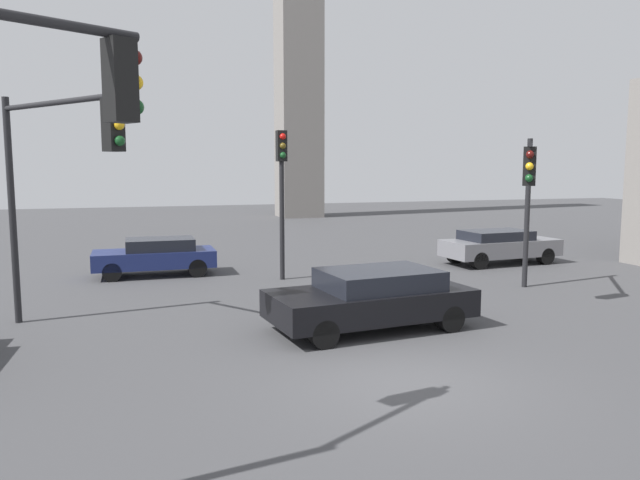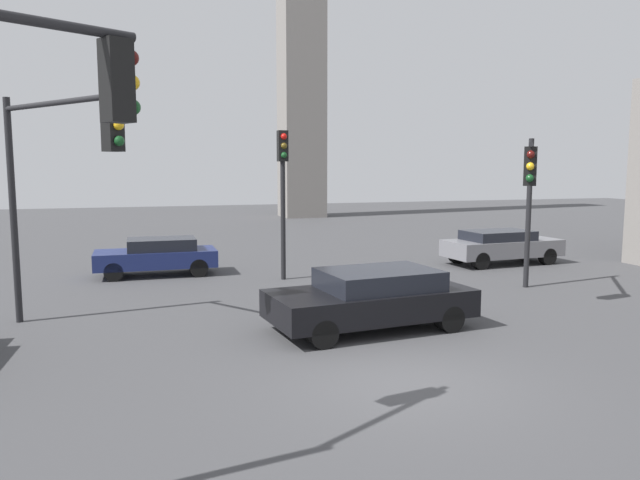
{
  "view_description": "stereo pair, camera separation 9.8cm",
  "coord_description": "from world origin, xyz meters",
  "px_view_note": "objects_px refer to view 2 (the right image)",
  "views": [
    {
      "loc": [
        -4.61,
        -9.37,
        3.77
      ],
      "look_at": [
        -0.17,
        4.59,
        1.98
      ],
      "focal_mm": 34.14,
      "sensor_mm": 36.0,
      "label": 1
    },
    {
      "loc": [
        -4.52,
        -9.4,
        3.77
      ],
      "look_at": [
        -0.17,
        4.59,
        1.98
      ],
      "focal_mm": 34.14,
      "sensor_mm": 36.0,
      "label": 2
    }
  ],
  "objects_px": {
    "traffic_light_0": "(56,161)",
    "traffic_light_2": "(530,184)",
    "car_4": "(157,255)",
    "car_0": "(372,298)",
    "car_1": "(501,246)",
    "traffic_light_3": "(283,176)"
  },
  "relations": [
    {
      "from": "traffic_light_0",
      "to": "traffic_light_2",
      "type": "relative_size",
      "value": 1.17
    },
    {
      "from": "car_4",
      "to": "traffic_light_0",
      "type": "bearing_deg",
      "value": 72.74
    },
    {
      "from": "traffic_light_0",
      "to": "car_0",
      "type": "height_order",
      "value": "traffic_light_0"
    },
    {
      "from": "traffic_light_0",
      "to": "car_0",
      "type": "xyz_separation_m",
      "value": [
        6.76,
        -1.43,
        -3.14
      ]
    },
    {
      "from": "traffic_light_0",
      "to": "car_1",
      "type": "height_order",
      "value": "traffic_light_0"
    },
    {
      "from": "car_0",
      "to": "traffic_light_0",
      "type": "bearing_deg",
      "value": -17.97
    },
    {
      "from": "traffic_light_0",
      "to": "car_1",
      "type": "bearing_deg",
      "value": 76.72
    },
    {
      "from": "traffic_light_2",
      "to": "car_4",
      "type": "distance_m",
      "value": 12.37
    },
    {
      "from": "traffic_light_3",
      "to": "car_0",
      "type": "distance_m",
      "value": 7.22
    },
    {
      "from": "traffic_light_0",
      "to": "traffic_light_3",
      "type": "distance_m",
      "value": 8.21
    },
    {
      "from": "traffic_light_2",
      "to": "car_1",
      "type": "distance_m",
      "value": 6.73
    },
    {
      "from": "car_4",
      "to": "traffic_light_2",
      "type": "bearing_deg",
      "value": 145.39
    },
    {
      "from": "traffic_light_0",
      "to": "traffic_light_3",
      "type": "xyz_separation_m",
      "value": [
        6.3,
        5.25,
        -0.43
      ]
    },
    {
      "from": "traffic_light_2",
      "to": "car_0",
      "type": "height_order",
      "value": "traffic_light_2"
    },
    {
      "from": "traffic_light_3",
      "to": "car_1",
      "type": "bearing_deg",
      "value": 93.99
    },
    {
      "from": "traffic_light_3",
      "to": "car_1",
      "type": "distance_m",
      "value": 9.25
    },
    {
      "from": "traffic_light_3",
      "to": "car_0",
      "type": "xyz_separation_m",
      "value": [
        0.46,
        -6.68,
        -2.7
      ]
    },
    {
      "from": "car_1",
      "to": "car_4",
      "type": "bearing_deg",
      "value": 169.95
    },
    {
      "from": "traffic_light_3",
      "to": "car_4",
      "type": "height_order",
      "value": "traffic_light_3"
    },
    {
      "from": "traffic_light_2",
      "to": "traffic_light_3",
      "type": "relative_size",
      "value": 0.94
    },
    {
      "from": "car_1",
      "to": "car_4",
      "type": "xyz_separation_m",
      "value": [
        -12.8,
        1.41,
        -0.02
      ]
    },
    {
      "from": "car_1",
      "to": "car_0",
      "type": "bearing_deg",
      "value": -142.53
    }
  ]
}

